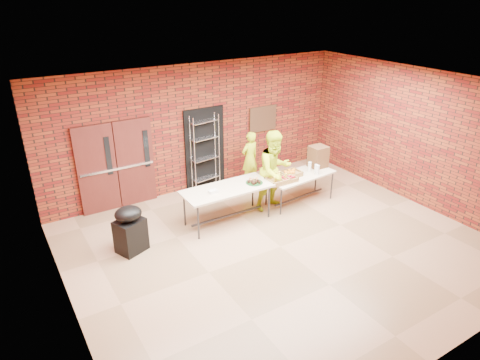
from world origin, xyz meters
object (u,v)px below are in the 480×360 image
object	(u,v)px
coffee_dispenser	(318,157)
volunteer_woman	(250,158)
table_left	(227,191)
table_right	(300,177)
covered_grill	(130,229)
wire_rack	(205,152)
volunteer_man	(275,170)

from	to	relation	value
coffee_dispenser	volunteer_woman	distance (m)	1.79
table_left	coffee_dispenser	size ratio (longest dim) A/B	3.74
table_right	covered_grill	xyz separation A→B (m)	(-4.20, 0.07, -0.17)
coffee_dispenser	covered_grill	world-z (taller)	coffee_dispenser
wire_rack	table_left	world-z (taller)	wire_rack
wire_rack	covered_grill	bearing A→B (deg)	-154.11
wire_rack	coffee_dispenser	xyz separation A→B (m)	(2.24, -1.76, 0.01)
coffee_dispenser	covered_grill	distance (m)	4.91
wire_rack	coffee_dispenser	world-z (taller)	wire_rack
wire_rack	volunteer_man	distance (m)	2.02
table_left	table_right	bearing A→B (deg)	-2.08
table_left	covered_grill	size ratio (longest dim) A/B	2.05
covered_grill	wire_rack	bearing A→B (deg)	13.15
volunteer_woman	table_left	bearing A→B (deg)	34.35
table_left	table_right	xyz separation A→B (m)	(1.98, -0.09, -0.10)
wire_rack	volunteer_woman	xyz separation A→B (m)	(1.10, -0.40, -0.26)
volunteer_woman	volunteer_man	size ratio (longest dim) A/B	0.76
covered_grill	coffee_dispenser	bearing A→B (deg)	-20.80
table_left	coffee_dispenser	bearing A→B (deg)	2.18
table_right	volunteer_woman	world-z (taller)	volunteer_woman
coffee_dispenser	volunteer_woman	size ratio (longest dim) A/B	0.37
table_right	table_left	bearing A→B (deg)	172.87
table_left	coffee_dispenser	xyz separation A→B (m)	(2.66, 0.08, 0.23)
wire_rack	covered_grill	world-z (taller)	wire_rack
wire_rack	volunteer_man	xyz separation A→B (m)	(0.86, -1.83, -0.03)
wire_rack	table_left	bearing A→B (deg)	-112.19
covered_grill	volunteer_man	size ratio (longest dim) A/B	0.52
table_left	covered_grill	distance (m)	2.24
table_left	volunteer_woman	world-z (taller)	volunteer_woman
wire_rack	coffee_dispenser	bearing A→B (deg)	-47.44
volunteer_man	table_left	bearing A→B (deg)	175.96
coffee_dispenser	volunteer_woman	bearing A→B (deg)	129.82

